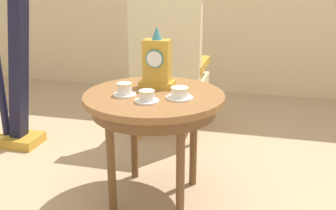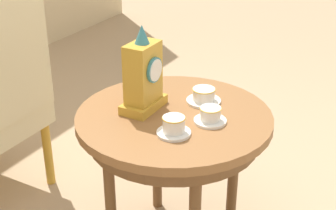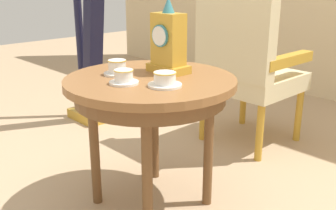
{
  "view_description": "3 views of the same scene",
  "coord_description": "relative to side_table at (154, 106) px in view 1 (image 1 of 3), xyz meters",
  "views": [
    {
      "loc": [
        0.57,
        -1.88,
        1.2
      ],
      "look_at": [
        0.11,
        -0.01,
        0.55
      ],
      "focal_mm": 40.52,
      "sensor_mm": 36.0,
      "label": 1
    },
    {
      "loc": [
        -1.45,
        -0.82,
        1.47
      ],
      "look_at": [
        0.13,
        0.05,
        0.6
      ],
      "focal_mm": 52.99,
      "sensor_mm": 36.0,
      "label": 2
    },
    {
      "loc": [
        1.31,
        -1.14,
        1.04
      ],
      "look_at": [
        0.08,
        0.04,
        0.49
      ],
      "focal_mm": 42.8,
      "sensor_mm": 36.0,
      "label": 3
    }
  ],
  "objects": [
    {
      "name": "ground_plane",
      "position": [
        -0.04,
        0.03,
        -0.55
      ],
      "size": [
        10.0,
        10.0,
        0.0
      ],
      "primitive_type": "plane",
      "color": "tan"
    },
    {
      "name": "side_table",
      "position": [
        0.0,
        0.0,
        0.0
      ],
      "size": [
        0.75,
        0.75,
        0.62
      ],
      "color": "brown",
      "rests_on": "ground"
    },
    {
      "name": "teacup_left",
      "position": [
        -0.14,
        -0.07,
        0.1
      ],
      "size": [
        0.12,
        0.12,
        0.07
      ],
      "color": "white",
      "rests_on": "side_table"
    },
    {
      "name": "teacup_right",
      "position": [
        0.01,
        -0.15,
        0.1
      ],
      "size": [
        0.12,
        0.12,
        0.06
      ],
      "color": "white",
      "rests_on": "side_table"
    },
    {
      "name": "teacup_center",
      "position": [
        0.15,
        -0.05,
        0.1
      ],
      "size": [
        0.14,
        0.14,
        0.06
      ],
      "color": "white",
      "rests_on": "side_table"
    },
    {
      "name": "mantel_clock",
      "position": [
        -0.02,
        0.12,
        0.21
      ],
      "size": [
        0.19,
        0.11,
        0.34
      ],
      "color": "gold",
      "rests_on": "side_table"
    },
    {
      "name": "armchair",
      "position": [
        -0.13,
        0.88,
        0.05
      ],
      "size": [
        0.56,
        0.53,
        1.14
      ],
      "color": "beige",
      "rests_on": "ground"
    },
    {
      "name": "harp",
      "position": [
        -1.17,
        0.45,
        0.15
      ],
      "size": [
        0.4,
        0.24,
        1.73
      ],
      "color": "gold",
      "rests_on": "ground"
    }
  ]
}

